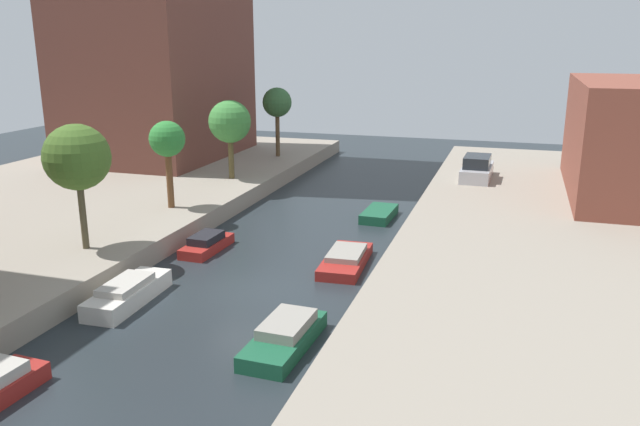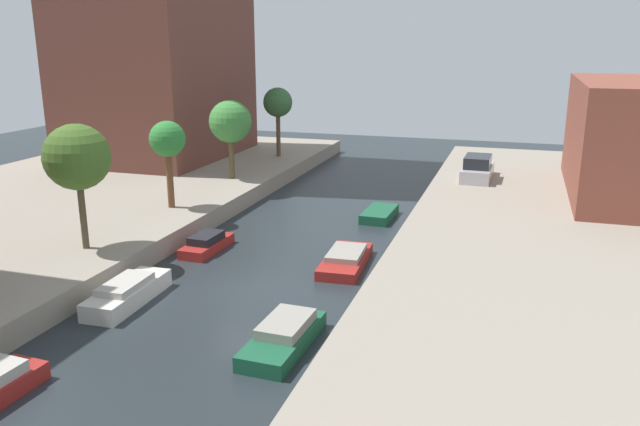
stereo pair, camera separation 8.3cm
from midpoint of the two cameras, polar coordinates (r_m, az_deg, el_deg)
The scene contains 11 objects.
ground_plane at distance 25.61m, azimuth -6.91°, elevation -7.01°, with size 84.00×84.00×0.00m, color #232B30.
street_tree_2 at distance 28.22m, azimuth -20.98°, elevation 4.68°, with size 2.77×2.77×5.37m.
street_tree_3 at distance 34.08m, azimuth -13.51°, elevation 6.33°, with size 1.87×1.87×4.62m.
street_tree_4 at distance 40.68m, azimuth -8.03°, elevation 8.11°, with size 2.68×2.68×5.00m.
street_tree_5 at distance 48.19m, azimuth -3.78°, elevation 9.84°, with size 2.20×2.20×5.19m.
parked_car at distance 41.85m, azimuth 14.06°, elevation 3.86°, with size 1.89×4.56×1.53m.
moored_boat_left_2 at distance 25.29m, azimuth -16.86°, elevation -6.89°, with size 1.55×4.26×0.94m.
moored_boat_left_3 at distance 30.44m, azimuth -10.09°, elevation -2.75°, with size 1.36×3.32×0.84m.
moored_boat_right_2 at distance 21.04m, azimuth -3.16°, elevation -11.03°, with size 1.72×4.14×0.89m.
moored_boat_right_3 at distance 28.08m, azimuth 2.41°, elevation -4.20°, with size 1.94×4.43×0.69m.
moored_boat_right_4 at distance 35.47m, azimuth 5.44°, elevation -0.09°, with size 1.60×3.26×0.52m.
Camera 2 is at (10.04, -21.44, 9.77)m, focal length 35.51 mm.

